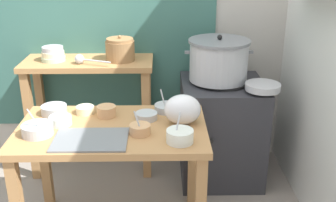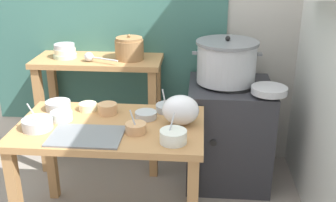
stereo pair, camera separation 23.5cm
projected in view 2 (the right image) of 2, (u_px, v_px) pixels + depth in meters
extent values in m
cube|color=#B2ADA3|center=(137.00, 0.00, 3.16)|extent=(4.40, 0.10, 2.60)
cube|color=#B27F4C|center=(110.00, 127.00, 2.41)|extent=(1.10, 0.66, 0.04)
cube|color=#B27F4C|center=(51.00, 155.00, 2.84)|extent=(0.06, 0.06, 0.68)
cube|color=#B27F4C|center=(195.00, 161.00, 2.76)|extent=(0.06, 0.06, 0.68)
cube|color=#B27F4C|center=(98.00, 61.00, 3.08)|extent=(0.96, 0.40, 0.04)
cube|color=#B27F4C|center=(42.00, 121.00, 3.14)|extent=(0.06, 0.06, 0.86)
cube|color=#B27F4C|center=(153.00, 125.00, 3.08)|extent=(0.06, 0.06, 0.86)
cube|color=#B27F4C|center=(55.00, 107.00, 3.42)|extent=(0.06, 0.06, 0.86)
cube|color=#B27F4C|center=(157.00, 110.00, 3.35)|extent=(0.06, 0.06, 0.86)
cube|color=#2D2D33|center=(228.00, 133.00, 3.07)|extent=(0.60, 0.60, 0.76)
cylinder|color=black|center=(231.00, 84.00, 2.93)|extent=(0.36, 0.36, 0.02)
cylinder|color=black|center=(213.00, 143.00, 2.77)|extent=(0.04, 0.02, 0.04)
cylinder|color=#B7BABF|center=(226.00, 63.00, 2.89)|extent=(0.42, 0.42, 0.28)
cylinder|color=slate|center=(228.00, 42.00, 2.84)|extent=(0.44, 0.44, 0.02)
sphere|color=black|center=(228.00, 38.00, 2.83)|extent=(0.04, 0.04, 0.04)
cube|color=slate|center=(195.00, 53.00, 2.89)|extent=(0.04, 0.02, 0.02)
cube|color=slate|center=(260.00, 54.00, 2.85)|extent=(0.04, 0.02, 0.02)
cylinder|color=olive|center=(129.00, 50.00, 3.03)|extent=(0.21, 0.21, 0.14)
cylinder|color=olive|center=(129.00, 39.00, 3.00)|extent=(0.20, 0.20, 0.02)
sphere|color=olive|center=(129.00, 36.00, 2.99)|extent=(0.02, 0.02, 0.02)
cylinder|color=#B7D1AD|center=(65.00, 56.00, 3.09)|extent=(0.17, 0.17, 0.03)
cylinder|color=beige|center=(65.00, 51.00, 3.07)|extent=(0.16, 0.16, 0.04)
cylinder|color=#B7BABF|center=(64.00, 46.00, 3.06)|extent=(0.15, 0.15, 0.03)
sphere|color=#B7BABF|center=(89.00, 57.00, 2.99)|extent=(0.07, 0.07, 0.07)
cylinder|color=#B7BABF|center=(105.00, 59.00, 2.93)|extent=(0.20, 0.09, 0.01)
cube|color=slate|center=(86.00, 136.00, 2.25)|extent=(0.40, 0.28, 0.01)
ellipsoid|color=white|center=(181.00, 110.00, 2.38)|extent=(0.22, 0.17, 0.18)
cylinder|color=#B7BABF|center=(269.00, 90.00, 2.71)|extent=(0.24, 0.24, 0.04)
cylinder|color=tan|center=(136.00, 128.00, 2.29)|extent=(0.12, 0.12, 0.06)
cylinder|color=beige|center=(136.00, 124.00, 2.28)|extent=(0.10, 0.10, 0.01)
cylinder|color=#B7BABF|center=(134.00, 122.00, 2.26)|extent=(0.06, 0.04, 0.14)
cylinder|color=#B7BABF|center=(37.00, 124.00, 2.33)|extent=(0.17, 0.17, 0.06)
cylinder|color=maroon|center=(37.00, 120.00, 2.32)|extent=(0.15, 0.15, 0.01)
cylinder|color=#B7BABF|center=(35.00, 117.00, 2.29)|extent=(0.08, 0.02, 0.17)
cylinder|color=#B7BABF|center=(58.00, 105.00, 2.60)|extent=(0.16, 0.16, 0.06)
cylinder|color=maroon|center=(58.00, 102.00, 2.60)|extent=(0.13, 0.13, 0.01)
cylinder|color=tan|center=(108.00, 109.00, 2.54)|extent=(0.12, 0.12, 0.07)
cylinder|color=maroon|center=(107.00, 105.00, 2.53)|extent=(0.10, 0.10, 0.01)
cylinder|color=#B7BABF|center=(146.00, 115.00, 2.48)|extent=(0.13, 0.13, 0.04)
cylinder|color=#337238|center=(146.00, 113.00, 2.47)|extent=(0.11, 0.11, 0.01)
cylinder|color=beige|center=(88.00, 107.00, 2.60)|extent=(0.11, 0.11, 0.05)
cylinder|color=beige|center=(88.00, 104.00, 2.59)|extent=(0.10, 0.10, 0.01)
cylinder|color=silver|center=(173.00, 136.00, 2.18)|extent=(0.15, 0.15, 0.07)
cylinder|color=#BFB28C|center=(173.00, 132.00, 2.17)|extent=(0.12, 0.12, 0.01)
cylinder|color=#B7BABF|center=(170.00, 128.00, 2.17)|extent=(0.05, 0.09, 0.15)
cylinder|color=silver|center=(61.00, 116.00, 2.45)|extent=(0.13, 0.13, 0.05)
cylinder|color=maroon|center=(61.00, 113.00, 2.44)|extent=(0.11, 0.11, 0.01)
cylinder|color=#B7BABF|center=(168.00, 108.00, 2.58)|extent=(0.15, 0.15, 0.04)
cylinder|color=#BFB28C|center=(168.00, 106.00, 2.58)|extent=(0.13, 0.13, 0.01)
cylinder|color=#B7BABF|center=(165.00, 101.00, 2.56)|extent=(0.05, 0.08, 0.14)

